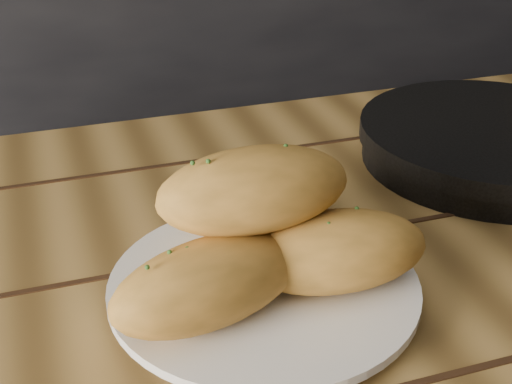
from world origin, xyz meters
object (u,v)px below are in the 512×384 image
object	(u,v)px
plate	(264,289)
bread_rolls	(259,235)
skillet	(494,142)
table	(419,375)

from	to	relation	value
plate	bread_rolls	xyz separation A→B (m)	(-0.01, -0.00, 0.06)
skillet	plate	bearing A→B (deg)	-153.61
bread_rolls	skillet	bearing A→B (deg)	26.46
table	bread_rolls	world-z (taller)	bread_rolls
table	plate	bearing A→B (deg)	168.45
table	skillet	size ratio (longest dim) A/B	3.29
table	bread_rolls	size ratio (longest dim) A/B	5.37
table	plate	distance (m)	0.18
bread_rolls	skillet	world-z (taller)	bread_rolls
table	skillet	distance (m)	0.30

